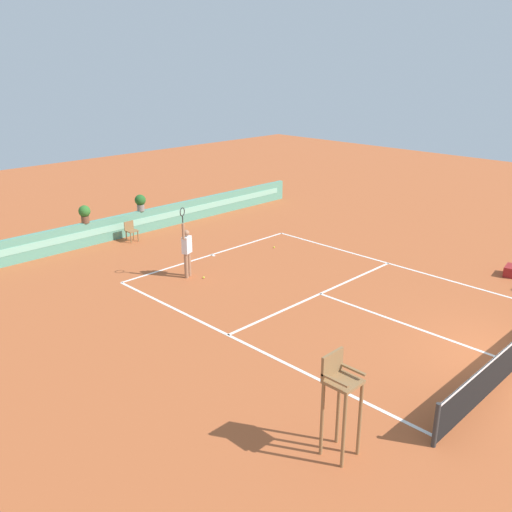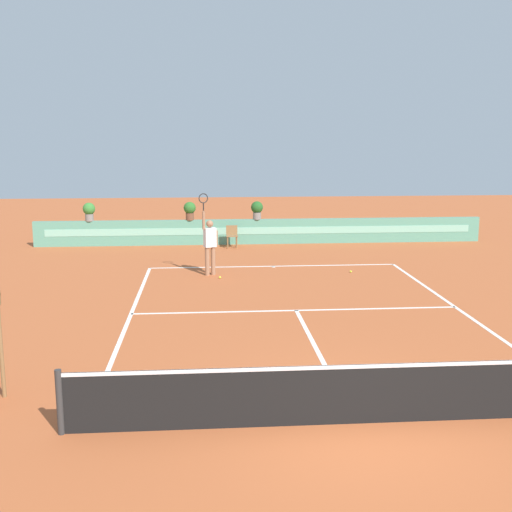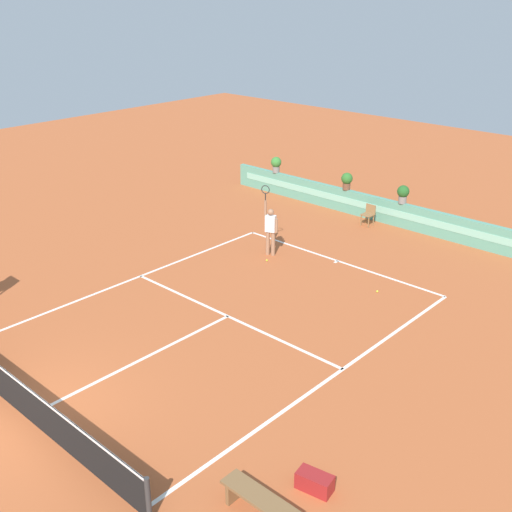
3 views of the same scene
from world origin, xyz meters
name	(u,v)px [view 3 (image 3 of 3)]	position (x,y,z in m)	size (l,w,h in m)	color
ground_plane	(218,321)	(0.00, 6.00, 0.00)	(60.00, 60.00, 0.00)	#B2562D
court_lines	(235,312)	(0.00, 6.72, 0.00)	(8.32, 11.94, 0.01)	white
net	(23,398)	(0.00, 0.00, 0.51)	(8.92, 0.10, 1.00)	#333333
back_wall_barrier	(405,216)	(0.00, 16.39, 0.50)	(18.00, 0.21, 1.00)	#599E84
ball_kid_chair	(369,214)	(-1.23, 15.66, 0.48)	(0.44, 0.44, 0.85)	olive
bench_courtside	(260,502)	(5.81, 1.41, 0.38)	(1.60, 0.44, 0.51)	brown
gear_bag	(315,482)	(6.11, 2.64, 0.18)	(0.70, 0.36, 0.36)	maroon
tennis_player	(270,228)	(-2.13, 10.69, 1.05)	(0.58, 0.34, 2.58)	#9E7051
tennis_ball_near_baseline	(267,260)	(-1.83, 10.18, 0.03)	(0.07, 0.07, 0.07)	#CCE033
tennis_ball_mid_court	(377,291)	(2.37, 10.71, 0.03)	(0.07, 0.07, 0.07)	#CCE033
potted_plant_centre	(403,193)	(-0.19, 16.39, 1.41)	(0.48, 0.48, 0.72)	gray
potted_plant_far_left	(276,164)	(-6.81, 16.39, 1.41)	(0.48, 0.48, 0.72)	gray
potted_plant_left	(347,180)	(-2.87, 16.39, 1.41)	(0.48, 0.48, 0.72)	brown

